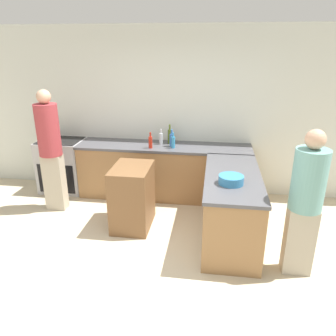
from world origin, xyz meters
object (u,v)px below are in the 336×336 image
(mixing_bowl, at_px, (231,180))
(hot_sauce_bottle, at_px, (150,142))
(olive_oil_bottle, at_px, (170,136))
(person_at_peninsula, at_px, (306,200))
(range_oven, at_px, (63,165))
(dish_soap_bottle, at_px, (173,142))
(vinegar_bottle_clear, at_px, (161,138))
(water_bottle_blue, at_px, (172,140))
(island_table, at_px, (132,197))
(person_by_range, at_px, (50,147))

(mixing_bowl, bearing_deg, hot_sauce_bottle, 133.77)
(olive_oil_bottle, height_order, person_at_peninsula, person_at_peninsula)
(range_oven, distance_m, dish_soap_bottle, 2.01)
(olive_oil_bottle, bearing_deg, range_oven, -176.92)
(mixing_bowl, bearing_deg, person_at_peninsula, -23.29)
(hot_sauce_bottle, bearing_deg, vinegar_bottle_clear, 62.26)
(mixing_bowl, xyz_separation_m, dish_soap_bottle, (-0.84, 1.30, 0.05))
(range_oven, xyz_separation_m, mixing_bowl, (2.78, -1.43, 0.49))
(person_at_peninsula, bearing_deg, dish_soap_bottle, 134.51)
(dish_soap_bottle, height_order, water_bottle_blue, water_bottle_blue)
(island_table, bearing_deg, hot_sauce_bottle, 83.67)
(water_bottle_blue, bearing_deg, dish_soap_bottle, -68.99)
(vinegar_bottle_clear, xyz_separation_m, hot_sauce_bottle, (-0.13, -0.24, 0.00))
(hot_sauce_bottle, height_order, person_at_peninsula, person_at_peninsula)
(hot_sauce_bottle, xyz_separation_m, water_bottle_blue, (0.31, 0.15, 0.01))
(range_oven, relative_size, hot_sauce_bottle, 3.58)
(vinegar_bottle_clear, bearing_deg, mixing_bowl, -54.26)
(range_oven, bearing_deg, olive_oil_bottle, 3.08)
(hot_sauce_bottle, relative_size, water_bottle_blue, 0.92)
(mixing_bowl, distance_m, water_bottle_blue, 1.65)
(island_table, xyz_separation_m, mixing_bowl, (1.29, -0.40, 0.50))
(dish_soap_bottle, relative_size, person_at_peninsula, 0.15)
(hot_sauce_bottle, xyz_separation_m, person_at_peninsula, (1.95, -1.57, -0.10))
(hot_sauce_bottle, bearing_deg, olive_oil_bottle, 47.33)
(mixing_bowl, xyz_separation_m, hot_sauce_bottle, (-1.19, 1.25, 0.05))
(island_table, bearing_deg, person_by_range, 165.70)
(person_by_range, bearing_deg, range_oven, 105.58)
(person_by_range, distance_m, person_at_peninsula, 3.50)
(range_oven, height_order, dish_soap_bottle, dish_soap_bottle)
(olive_oil_bottle, bearing_deg, vinegar_bottle_clear, -161.47)
(range_oven, bearing_deg, person_at_peninsula, -26.43)
(olive_oil_bottle, xyz_separation_m, vinegar_bottle_clear, (-0.14, -0.05, -0.03))
(hot_sauce_bottle, bearing_deg, island_table, -96.33)
(island_table, height_order, olive_oil_bottle, olive_oil_bottle)
(dish_soap_bottle, relative_size, water_bottle_blue, 0.91)
(olive_oil_bottle, height_order, dish_soap_bottle, olive_oil_bottle)
(person_at_peninsula, bearing_deg, person_by_range, 162.52)
(mixing_bowl, relative_size, person_at_peninsula, 0.18)
(person_by_range, bearing_deg, mixing_bowl, -15.70)
(olive_oil_bottle, xyz_separation_m, person_by_range, (-1.65, -0.80, -0.01))
(olive_oil_bottle, distance_m, person_at_peninsula, 2.51)
(vinegar_bottle_clear, distance_m, person_by_range, 1.69)
(range_oven, xyz_separation_m, hot_sauce_bottle, (1.58, -0.18, 0.54))
(vinegar_bottle_clear, relative_size, dish_soap_bottle, 1.00)
(person_by_range, bearing_deg, hot_sauce_bottle, 20.58)
(mixing_bowl, distance_m, hot_sauce_bottle, 1.73)
(range_oven, height_order, olive_oil_bottle, olive_oil_bottle)
(dish_soap_bottle, relative_size, hot_sauce_bottle, 0.99)
(island_table, relative_size, mixing_bowl, 3.02)
(mixing_bowl, distance_m, dish_soap_bottle, 1.55)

